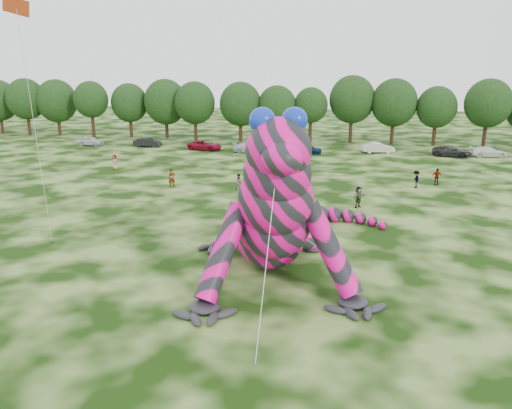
{
  "coord_description": "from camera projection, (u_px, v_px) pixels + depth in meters",
  "views": [
    {
      "loc": [
        5.89,
        -22.25,
        12.06
      ],
      "look_at": [
        1.09,
        5.97,
        4.0
      ],
      "focal_mm": 35.0,
      "sensor_mm": 36.0,
      "label": 1
    }
  ],
  "objects": [
    {
      "name": "tree_8",
      "position": [
        277.0,
        114.0,
        78.88
      ],
      "size": [
        6.14,
        5.53,
        8.94
      ],
      "primitive_type": null,
      "color": "black",
      "rests_on": "ground"
    },
    {
      "name": "tree_6",
      "position": [
        195.0,
        111.0,
        80.67
      ],
      "size": [
        6.52,
        5.86,
        9.49
      ],
      "primitive_type": null,
      "color": "black",
      "rests_on": "ground"
    },
    {
      "name": "car_5",
      "position": [
        378.0,
        148.0,
        70.28
      ],
      "size": [
        4.68,
        2.24,
        1.48
      ],
      "primitive_type": "imported",
      "rotation": [
        0.0,
        0.0,
        1.72
      ],
      "color": "beige",
      "rests_on": "ground"
    },
    {
      "name": "car_2",
      "position": [
        205.0,
        145.0,
        72.59
      ],
      "size": [
        5.34,
        3.21,
        1.39
      ],
      "primitive_type": "imported",
      "rotation": [
        0.0,
        0.0,
        1.38
      ],
      "color": "maroon",
      "rests_on": "ground"
    },
    {
      "name": "spectator_3",
      "position": [
        437.0,
        177.0,
        51.51
      ],
      "size": [
        1.06,
        0.54,
        1.74
      ],
      "primitive_type": "imported",
      "rotation": [
        0.0,
        0.0,
        0.12
      ],
      "color": "gray",
      "rests_on": "ground"
    },
    {
      "name": "spectator_5",
      "position": [
        359.0,
        197.0,
        43.31
      ],
      "size": [
        1.49,
        1.7,
        1.86
      ],
      "primitive_type": "imported",
      "rotation": [
        0.0,
        0.0,
        0.91
      ],
      "color": "gray",
      "rests_on": "ground"
    },
    {
      "name": "inflatable_gecko",
      "position": [
        268.0,
        184.0,
        30.31
      ],
      "size": [
        21.35,
        23.69,
        10.1
      ],
      "primitive_type": null,
      "rotation": [
        0.0,
        0.0,
        0.24
      ],
      "color": "#F30A88",
      "rests_on": "ground"
    },
    {
      "name": "tree_2",
      "position": [
        57.0,
        107.0,
        86.73
      ],
      "size": [
        7.04,
        6.34,
        9.64
      ],
      "primitive_type": null,
      "color": "black",
      "rests_on": "ground"
    },
    {
      "name": "spectator_2",
      "position": [
        416.0,
        179.0,
        50.32
      ],
      "size": [
        0.86,
        1.24,
        1.75
      ],
      "primitive_type": "imported",
      "rotation": [
        0.0,
        0.0,
        4.91
      ],
      "color": "gray",
      "rests_on": "ground"
    },
    {
      "name": "car_3",
      "position": [
        250.0,
        148.0,
        70.4
      ],
      "size": [
        5.03,
        2.25,
        1.43
      ],
      "primitive_type": "imported",
      "rotation": [
        0.0,
        0.0,
        1.52
      ],
      "color": "silver",
      "rests_on": "ground"
    },
    {
      "name": "spectator_4",
      "position": [
        115.0,
        162.0,
        59.13
      ],
      "size": [
        1.01,
        0.81,
        1.78
      ],
      "primitive_type": "imported",
      "rotation": [
        0.0,
        0.0,
        5.96
      ],
      "color": "gray",
      "rests_on": "ground"
    },
    {
      "name": "tree_12",
      "position": [
        436.0,
        116.0,
        75.67
      ],
      "size": [
        5.99,
        5.39,
        8.97
      ],
      "primitive_type": null,
      "color": "black",
      "rests_on": "ground"
    },
    {
      "name": "car_7",
      "position": [
        488.0,
        152.0,
        67.22
      ],
      "size": [
        4.87,
        2.26,
        1.38
      ],
      "primitive_type": "imported",
      "rotation": [
        0.0,
        0.0,
        1.64
      ],
      "color": "white",
      "rests_on": "ground"
    },
    {
      "name": "tree_3",
      "position": [
        92.0,
        110.0,
        83.97
      ],
      "size": [
        5.81,
        5.23,
        9.44
      ],
      "primitive_type": null,
      "color": "black",
      "rests_on": "ground"
    },
    {
      "name": "ground",
      "position": [
        215.0,
        311.0,
        25.33
      ],
      "size": [
        240.0,
        240.0,
        0.0
      ],
      "primitive_type": "plane",
      "color": "#16330A",
      "rests_on": "ground"
    },
    {
      "name": "tree_5",
      "position": [
        166.0,
        109.0,
        83.19
      ],
      "size": [
        7.16,
        6.44,
        9.8
      ],
      "primitive_type": null,
      "color": "black",
      "rests_on": "ground"
    },
    {
      "name": "spectator_1",
      "position": [
        239.0,
        182.0,
        49.16
      ],
      "size": [
        0.99,
        0.88,
        1.69
      ],
      "primitive_type": "imported",
      "rotation": [
        0.0,
        0.0,
        0.34
      ],
      "color": "gray",
      "rests_on": "ground"
    },
    {
      "name": "tree_11",
      "position": [
        394.0,
        112.0,
        76.96
      ],
      "size": [
        7.01,
        6.31,
        10.07
      ],
      "primitive_type": null,
      "color": "black",
      "rests_on": "ground"
    },
    {
      "name": "tree_13",
      "position": [
        487.0,
        113.0,
        73.79
      ],
      "size": [
        6.83,
        6.15,
        10.13
      ],
      "primitive_type": null,
      "color": "black",
      "rests_on": "ground"
    },
    {
      "name": "tree_1",
      "position": [
        27.0,
        107.0,
        86.9
      ],
      "size": [
        6.74,
        6.07,
        9.81
      ],
      "primitive_type": null,
      "color": "black",
      "rests_on": "ground"
    },
    {
      "name": "car_6",
      "position": [
        451.0,
        151.0,
        67.52
      ],
      "size": [
        5.34,
        3.13,
        1.39
      ],
      "primitive_type": "imported",
      "rotation": [
        0.0,
        0.0,
        1.4
      ],
      "color": "black",
      "rests_on": "ground"
    },
    {
      "name": "tree_9",
      "position": [
        311.0,
        115.0,
        78.4
      ],
      "size": [
        5.27,
        4.74,
        8.68
      ],
      "primitive_type": null,
      "color": "black",
      "rests_on": "ground"
    },
    {
      "name": "car_4",
      "position": [
        308.0,
        149.0,
        69.86
      ],
      "size": [
        4.17,
        2.23,
        1.35
      ],
      "primitive_type": "imported",
      "rotation": [
        0.0,
        0.0,
        1.4
      ],
      "color": "#0E2247",
      "rests_on": "ground"
    },
    {
      "name": "spectator_0",
      "position": [
        172.0,
        178.0,
        50.39
      ],
      "size": [
        0.8,
        0.65,
        1.88
      ],
      "primitive_type": "imported",
      "rotation": [
        0.0,
        0.0,
        0.33
      ],
      "color": "gray",
      "rests_on": "ground"
    },
    {
      "name": "car_0",
      "position": [
        90.0,
        141.0,
        76.68
      ],
      "size": [
        4.32,
        2.12,
        1.42
      ],
      "primitive_type": "imported",
      "rotation": [
        0.0,
        0.0,
        1.46
      ],
      "color": "silver",
      "rests_on": "ground"
    },
    {
      "name": "tree_10",
      "position": [
        352.0,
        109.0,
        78.3
      ],
      "size": [
        7.09,
        6.38,
        10.5
      ],
      "primitive_type": null,
      "color": "black",
      "rests_on": "ground"
    },
    {
      "name": "flying_kite",
      "position": [
        19.0,
        27.0,
        27.58
      ],
      "size": [
        2.73,
        4.06,
        15.97
      ],
      "color": "#C33C18",
      "rests_on": "ground"
    },
    {
      "name": "car_1",
      "position": [
        148.0,
        142.0,
        75.42
      ],
      "size": [
        4.21,
        1.48,
        1.39
      ],
      "primitive_type": "imported",
      "rotation": [
        0.0,
        0.0,
        1.57
      ],
      "color": "black",
      "rests_on": "ground"
    },
    {
      "name": "tree_7",
      "position": [
        240.0,
        112.0,
        79.58
      ],
      "size": [
        6.68,
        6.01,
        9.48
      ],
      "primitive_type": null,
      "color": "black",
      "rests_on": "ground"
    },
    {
      "name": "tree_4",
      "position": [
        130.0,
        110.0,
        84.61
      ],
      "size": [
        6.22,
        5.6,
        9.06
      ],
      "primitive_type": null,
      "color": "black",
      "rests_on": "ground"
    }
  ]
}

